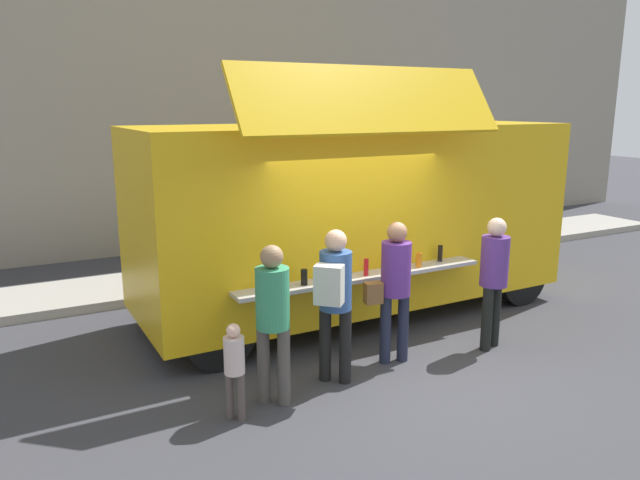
% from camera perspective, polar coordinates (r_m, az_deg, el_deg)
% --- Properties ---
extents(ground_plane, '(60.00, 60.00, 0.00)m').
position_cam_1_polar(ground_plane, '(7.56, 6.71, -11.94)').
color(ground_plane, '#38383D').
extents(curb_strip, '(28.00, 1.60, 0.15)m').
position_cam_1_polar(curb_strip, '(10.67, -23.49, -5.07)').
color(curb_strip, '#9E998E').
rests_on(curb_strip, ground).
extents(building_behind, '(32.00, 2.40, 9.13)m').
position_cam_1_polar(building_behind, '(14.26, -22.44, 17.54)').
color(building_behind, gray).
rests_on(building_behind, ground).
extents(food_truck_main, '(6.49, 2.89, 3.61)m').
position_cam_1_polar(food_truck_main, '(9.03, 3.37, 2.66)').
color(food_truck_main, gold).
rests_on(food_truck_main, ground).
extents(trash_bin, '(0.60, 0.60, 0.95)m').
position_cam_1_polar(trash_bin, '(13.13, 11.30, 0.78)').
color(trash_bin, '#2B623B').
rests_on(trash_bin, ground).
extents(customer_front_ordering, '(0.59, 0.36, 1.78)m').
position_cam_1_polar(customer_front_ordering, '(7.36, 7.08, -3.84)').
color(customer_front_ordering, '#1F2337').
rests_on(customer_front_ordering, ground).
extents(customer_mid_with_backpack, '(0.55, 0.56, 1.80)m').
position_cam_1_polar(customer_mid_with_backpack, '(6.74, 1.39, -4.90)').
color(customer_mid_with_backpack, black).
rests_on(customer_mid_with_backpack, ground).
extents(customer_rear_waiting, '(0.36, 0.36, 1.75)m').
position_cam_1_polar(customer_rear_waiting, '(6.32, -4.51, -6.72)').
color(customer_rear_waiting, '#4F4A45').
rests_on(customer_rear_waiting, ground).
extents(customer_extra_browsing, '(0.36, 0.36, 1.75)m').
position_cam_1_polar(customer_extra_browsing, '(8.06, 16.19, -2.89)').
color(customer_extra_browsing, black).
rests_on(customer_extra_browsing, ground).
extents(child_near_queue, '(0.21, 0.21, 1.03)m').
position_cam_1_polar(child_near_queue, '(6.20, -8.13, -11.48)').
color(child_near_queue, '#504541').
rests_on(child_near_queue, ground).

